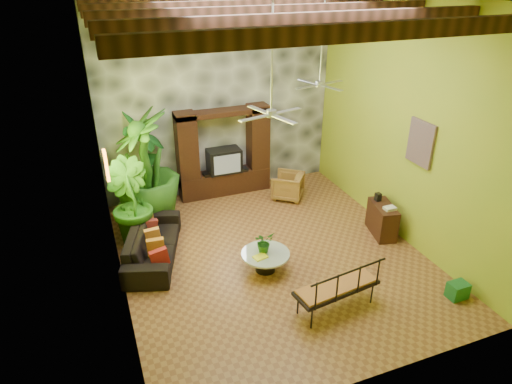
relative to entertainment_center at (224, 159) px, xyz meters
name	(u,v)px	position (x,y,z in m)	size (l,w,h in m)	color
ground	(270,254)	(0.00, -3.14, -0.97)	(7.00, 7.00, 0.00)	brown
back_wall	(218,97)	(0.00, 0.36, 1.53)	(6.00, 0.02, 5.00)	gold
left_wall	(105,166)	(-3.00, -3.14, 1.53)	(0.02, 7.00, 5.00)	gold
right_wall	(405,124)	(3.00, -3.14, 1.53)	(0.02, 7.00, 5.00)	gold
stone_accent_wall	(218,97)	(0.00, 0.30, 1.53)	(5.98, 0.10, 4.98)	#37393E
ceiling_beams	(274,12)	(0.00, -3.14, 3.81)	(5.95, 5.36, 0.22)	#3C1E13
entertainment_center	(224,159)	(0.00, 0.00, 0.00)	(2.40, 0.55, 2.30)	black
ceiling_fan_front	(271,102)	(-0.20, -3.54, 2.44)	(1.28, 1.28, 1.86)	#B9B9BE
ceiling_fan_back	(320,74)	(1.60, -1.94, 2.44)	(1.28, 1.28, 1.86)	#B9B9BE
wall_art_mask	(106,165)	(-2.96, -2.14, 1.13)	(0.06, 0.32, 0.55)	gold
wall_art_painting	(421,143)	(2.96, -3.74, 1.33)	(0.06, 0.70, 0.90)	#254C87
sofa	(153,243)	(-2.30, -2.35, -0.63)	(2.31, 0.90, 0.68)	black
wicker_armchair	(288,186)	(1.43, -0.90, -0.62)	(0.73, 0.75, 0.68)	olive
tall_plant_a	(144,160)	(-2.01, 0.01, 0.25)	(1.28, 0.87, 2.43)	#16561C
tall_plant_b	(129,203)	(-2.61, -1.59, -0.01)	(1.05, 0.85, 1.91)	#255E18
tall_plant_c	(145,168)	(-2.09, -0.74, 0.38)	(1.50, 1.50, 2.68)	#265917
coffee_table	(265,259)	(-0.31, -3.61, -0.71)	(0.96, 0.96, 0.40)	black
centerpiece_plant	(264,242)	(-0.31, -3.53, -0.36)	(0.38, 0.33, 0.42)	#1F5616
yellow_tray	(260,257)	(-0.46, -3.71, -0.55)	(0.27, 0.19, 0.03)	yellow
iron_bench	(339,286)	(0.41, -5.18, -0.43)	(1.60, 0.76, 0.57)	black
side_console	(382,220)	(2.65, -3.29, -0.60)	(0.41, 0.91, 0.73)	#331F10
green_bin	(458,290)	(2.65, -5.66, -0.81)	(0.35, 0.27, 0.31)	#1B6633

